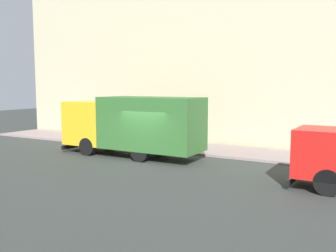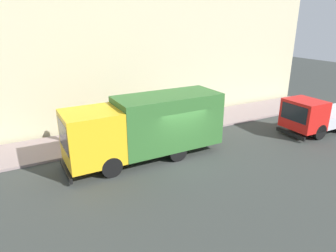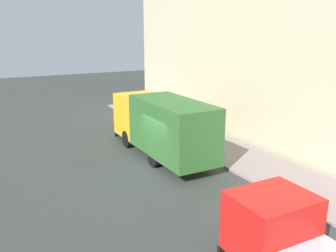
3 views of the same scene
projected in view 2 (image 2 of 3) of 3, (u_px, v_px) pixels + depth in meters
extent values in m
plane|color=#343835|center=(184.00, 160.00, 15.27)|extent=(80.00, 80.00, 0.00)
cube|color=gray|center=(145.00, 131.00, 19.10)|extent=(3.32, 30.00, 0.12)
cube|color=beige|center=(128.00, 34.00, 18.95)|extent=(0.50, 30.00, 11.57)
cube|color=yellow|center=(92.00, 137.00, 13.80)|extent=(2.35, 2.51, 2.38)
cube|color=black|center=(63.00, 135.00, 13.15)|extent=(1.97, 0.07, 1.33)
cube|color=#31672C|center=(168.00, 120.00, 15.50)|extent=(2.37, 5.32, 2.68)
cube|color=black|center=(66.00, 171.00, 13.68)|extent=(2.25, 0.13, 0.24)
cylinder|color=black|center=(112.00, 167.00, 13.58)|extent=(0.30, 0.96, 0.96)
cylinder|color=black|center=(98.00, 150.00, 15.27)|extent=(0.30, 0.96, 0.96)
cylinder|color=black|center=(177.00, 152.00, 15.11)|extent=(0.30, 0.96, 0.96)
cylinder|color=black|center=(159.00, 138.00, 16.80)|extent=(0.30, 0.96, 0.96)
cube|color=red|center=(304.00, 114.00, 18.12)|extent=(2.20, 1.82, 1.73)
cube|color=black|center=(294.00, 113.00, 17.68)|extent=(1.82, 0.10, 0.97)
cube|color=silver|center=(333.00, 116.00, 19.50)|extent=(2.24, 3.82, 0.72)
cube|color=black|center=(290.00, 134.00, 18.07)|extent=(2.08, 0.16, 0.24)
cylinder|color=black|center=(319.00, 132.00, 17.79)|extent=(0.32, 0.93, 0.93)
cylinder|color=black|center=(294.00, 123.00, 19.35)|extent=(0.32, 0.93, 0.93)
cylinder|color=black|center=(319.00, 117.00, 20.40)|extent=(0.32, 0.93, 0.93)
cylinder|color=black|center=(65.00, 135.00, 17.22)|extent=(0.38, 0.38, 0.79)
cylinder|color=maroon|center=(64.00, 123.00, 16.99)|extent=(0.51, 0.51, 0.57)
sphere|color=brown|center=(63.00, 117.00, 16.86)|extent=(0.21, 0.21, 0.21)
cylinder|color=black|center=(100.00, 131.00, 17.73)|extent=(0.36, 0.36, 0.79)
cylinder|color=maroon|center=(99.00, 120.00, 17.50)|extent=(0.48, 0.48, 0.57)
sphere|color=brown|center=(98.00, 113.00, 17.37)|extent=(0.23, 0.23, 0.23)
cone|color=orange|center=(74.00, 146.00, 15.99)|extent=(0.39, 0.39, 0.56)
cylinder|color=#4C5156|center=(116.00, 125.00, 16.66)|extent=(0.08, 0.08, 2.22)
cube|color=blue|center=(114.00, 110.00, 16.36)|extent=(0.44, 0.03, 0.36)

